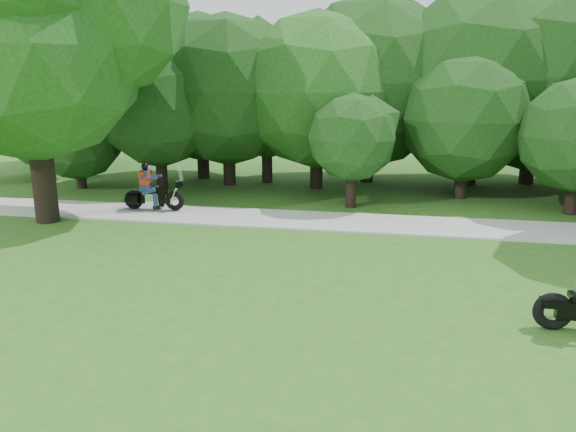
{
  "coord_description": "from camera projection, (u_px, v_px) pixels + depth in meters",
  "views": [
    {
      "loc": [
        -0.29,
        -8.23,
        4.24
      ],
      "look_at": [
        -2.76,
        4.65,
        0.98
      ],
      "focal_mm": 35.0,
      "sensor_mm": 36.0,
      "label": 1
    }
  ],
  "objects": [
    {
      "name": "walkway",
      "position": [
        402.0,
        225.0,
        16.43
      ],
      "size": [
        60.0,
        2.2,
        0.06
      ],
      "primitive_type": "cube",
      "color": "#AAAAA5",
      "rests_on": "ground"
    },
    {
      "name": "touring_motorcycle",
      "position": [
        150.0,
        193.0,
        18.06
      ],
      "size": [
        2.02,
        0.63,
        1.54
      ],
      "rotation": [
        0.0,
        0.0,
        0.05
      ],
      "color": "black",
      "rests_on": "walkway"
    },
    {
      "name": "big_tree_west",
      "position": [
        33.0,
        22.0,
        15.88
      ],
      "size": [
        8.64,
        6.56,
        9.96
      ],
      "color": "black",
      "rests_on": "ground"
    },
    {
      "name": "ground",
      "position": [
        405.0,
        355.0,
        8.81
      ],
      "size": [
        100.0,
        100.0,
        0.0
      ],
      "primitive_type": "plane",
      "color": "#2E5D1A",
      "rests_on": "ground"
    },
    {
      "name": "tree_line",
      "position": [
        456.0,
        92.0,
        21.15
      ],
      "size": [
        40.31,
        11.68,
        7.93
      ],
      "color": "black",
      "rests_on": "ground"
    }
  ]
}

